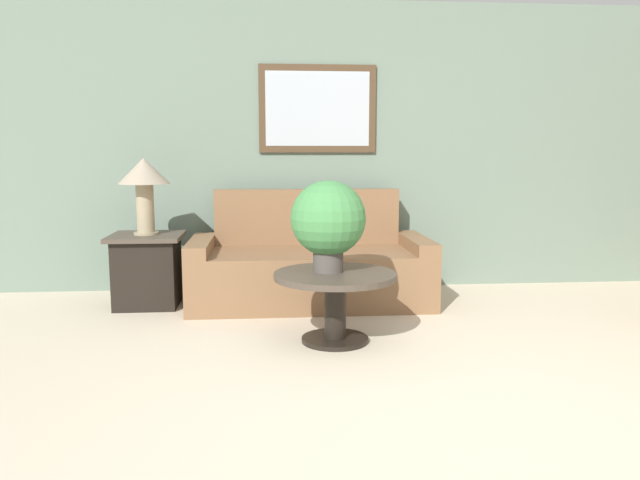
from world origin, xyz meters
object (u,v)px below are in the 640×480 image
(side_table, at_px, (148,269))
(potted_plant_on_table, at_px, (328,220))
(couch_main, at_px, (310,268))
(coffee_table, at_px, (335,292))
(table_lamp, at_px, (144,179))

(side_table, distance_m, potted_plant_on_table, 1.83)
(couch_main, height_order, potted_plant_on_table, potted_plant_on_table)
(side_table, bearing_deg, couch_main, 0.71)
(coffee_table, xyz_separation_m, side_table, (-1.43, 1.12, -0.04))
(potted_plant_on_table, bearing_deg, couch_main, 92.59)
(table_lamp, distance_m, potted_plant_on_table, 1.78)
(coffee_table, distance_m, potted_plant_on_table, 0.48)
(couch_main, xyz_separation_m, potted_plant_on_table, (0.05, -1.10, 0.52))
(table_lamp, relative_size, potted_plant_on_table, 1.02)
(coffee_table, bearing_deg, table_lamp, 141.85)
(table_lamp, bearing_deg, potted_plant_on_table, -37.94)
(side_table, relative_size, potted_plant_on_table, 0.98)
(coffee_table, height_order, side_table, side_table)
(couch_main, height_order, coffee_table, couch_main)
(couch_main, relative_size, table_lamp, 3.20)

